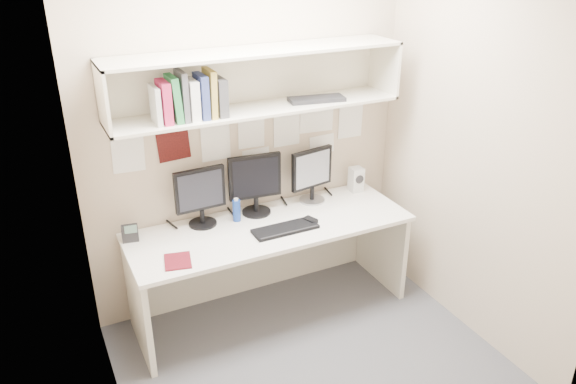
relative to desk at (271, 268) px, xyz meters
name	(u,v)px	position (x,y,z in m)	size (l,w,h in m)	color
floor	(312,363)	(0.00, -0.65, -0.37)	(2.40, 2.00, 0.01)	#4B4B50
wall_back	(248,133)	(0.00, 0.35, 0.93)	(2.40, 0.02, 2.60)	#BDA990
wall_front	(430,271)	(0.00, -1.65, 0.93)	(2.40, 0.02, 2.60)	#BDA990
wall_left	(97,229)	(-1.20, -0.65, 0.93)	(0.02, 2.00, 2.60)	#BDA990
wall_right	(477,151)	(1.20, -0.65, 0.93)	(0.02, 2.00, 2.60)	#BDA990
desk	(271,268)	(0.00, 0.00, 0.00)	(2.00, 0.70, 0.73)	white
overhead_hutch	(255,79)	(0.00, 0.21, 1.35)	(2.00, 0.38, 0.40)	beige
pinned_papers	(249,140)	(0.00, 0.34, 0.88)	(1.92, 0.01, 0.48)	white
monitor_left	(200,194)	(-0.42, 0.22, 0.60)	(0.36, 0.20, 0.42)	black
monitor_center	(255,182)	(-0.01, 0.22, 0.61)	(0.39, 0.21, 0.45)	black
monitor_right	(312,173)	(0.45, 0.22, 0.59)	(0.36, 0.20, 0.41)	#A5A5AA
keyboard	(285,229)	(0.06, -0.12, 0.37)	(0.46, 0.16, 0.02)	black
mouse	(310,220)	(0.27, -0.09, 0.38)	(0.06, 0.10, 0.03)	black
speaker	(356,179)	(0.85, 0.22, 0.46)	(0.10, 0.11, 0.19)	silver
blue_bottle	(237,210)	(-0.19, 0.16, 0.45)	(0.06, 0.06, 0.18)	navy
maroon_notebook	(178,261)	(-0.72, -0.20, 0.37)	(0.16, 0.20, 0.01)	#5B0F18
desk_phone	(130,233)	(-0.93, 0.21, 0.41)	(0.12, 0.11, 0.13)	black
book_stack	(189,98)	(-0.48, 0.11, 1.31)	(0.45, 0.19, 0.31)	beige
hutch_tray	(317,99)	(0.42, 0.12, 1.19)	(0.39, 0.15, 0.03)	black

